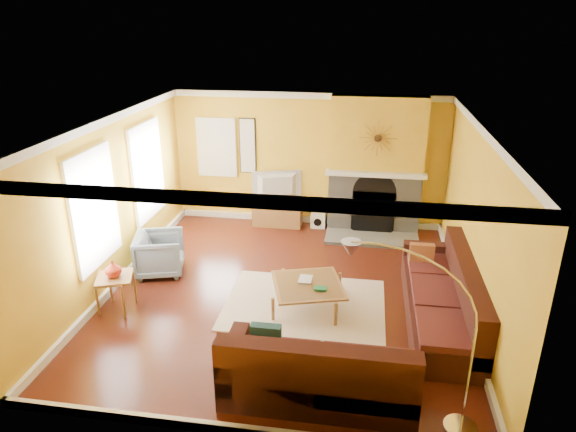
% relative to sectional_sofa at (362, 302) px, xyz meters
% --- Properties ---
extents(floor, '(5.50, 6.00, 0.02)m').
position_rel_sectional_sofa_xyz_m(floor, '(-1.20, 0.85, -0.46)').
color(floor, '#5D2213').
rests_on(floor, ground).
extents(ceiling, '(5.50, 6.00, 0.02)m').
position_rel_sectional_sofa_xyz_m(ceiling, '(-1.20, 0.85, 2.26)').
color(ceiling, white).
rests_on(ceiling, ground).
extents(wall_back, '(5.50, 0.02, 2.70)m').
position_rel_sectional_sofa_xyz_m(wall_back, '(-1.20, 3.86, 0.90)').
color(wall_back, gold).
rests_on(wall_back, ground).
extents(wall_front, '(5.50, 0.02, 2.70)m').
position_rel_sectional_sofa_xyz_m(wall_front, '(-1.20, -2.16, 0.90)').
color(wall_front, gold).
rests_on(wall_front, ground).
extents(wall_left, '(0.02, 6.00, 2.70)m').
position_rel_sectional_sofa_xyz_m(wall_left, '(-3.96, 0.85, 0.90)').
color(wall_left, gold).
rests_on(wall_left, ground).
extents(wall_right, '(0.02, 6.00, 2.70)m').
position_rel_sectional_sofa_xyz_m(wall_right, '(1.56, 0.85, 0.90)').
color(wall_right, gold).
rests_on(wall_right, ground).
extents(baseboard, '(5.50, 6.00, 0.12)m').
position_rel_sectional_sofa_xyz_m(baseboard, '(-1.20, 0.85, -0.39)').
color(baseboard, white).
rests_on(baseboard, floor).
extents(crown_molding, '(5.50, 6.00, 0.12)m').
position_rel_sectional_sofa_xyz_m(crown_molding, '(-1.20, 0.85, 2.19)').
color(crown_molding, white).
rests_on(crown_molding, ceiling).
extents(window_left_near, '(0.06, 1.22, 1.72)m').
position_rel_sectional_sofa_xyz_m(window_left_near, '(-3.92, 2.15, 1.05)').
color(window_left_near, white).
rests_on(window_left_near, wall_left).
extents(window_left_far, '(0.06, 1.22, 1.72)m').
position_rel_sectional_sofa_xyz_m(window_left_far, '(-3.92, 0.25, 1.05)').
color(window_left_far, white).
rests_on(window_left_far, wall_left).
extents(window_back, '(0.82, 0.06, 1.22)m').
position_rel_sectional_sofa_xyz_m(window_back, '(-3.10, 3.81, 1.10)').
color(window_back, white).
rests_on(window_back, wall_back).
extents(wall_art, '(0.34, 0.04, 1.14)m').
position_rel_sectional_sofa_xyz_m(wall_art, '(-2.45, 3.82, 1.15)').
color(wall_art, white).
rests_on(wall_art, wall_back).
extents(fireplace, '(1.80, 0.40, 2.70)m').
position_rel_sectional_sofa_xyz_m(fireplace, '(0.15, 3.65, 0.90)').
color(fireplace, gray).
rests_on(fireplace, floor).
extents(mantel, '(1.92, 0.22, 0.08)m').
position_rel_sectional_sofa_xyz_m(mantel, '(0.15, 3.41, 0.80)').
color(mantel, white).
rests_on(mantel, fireplace).
extents(hearth, '(1.80, 0.70, 0.06)m').
position_rel_sectional_sofa_xyz_m(hearth, '(0.15, 3.10, -0.42)').
color(hearth, gray).
rests_on(hearth, floor).
extents(sunburst, '(0.70, 0.04, 0.70)m').
position_rel_sectional_sofa_xyz_m(sunburst, '(0.15, 3.42, 1.50)').
color(sunburst, olive).
rests_on(sunburst, fireplace).
extents(rug, '(2.40, 1.80, 0.02)m').
position_rel_sectional_sofa_xyz_m(rug, '(-0.85, 0.55, -0.44)').
color(rug, beige).
rests_on(rug, floor).
extents(sectional_sofa, '(3.10, 3.70, 0.90)m').
position_rel_sectional_sofa_xyz_m(sectional_sofa, '(0.00, 0.00, 0.00)').
color(sectional_sofa, '#3B1713').
rests_on(sectional_sofa, floor).
extents(coffee_table, '(1.24, 1.24, 0.40)m').
position_rel_sectional_sofa_xyz_m(coffee_table, '(-0.80, 0.50, -0.25)').
color(coffee_table, white).
rests_on(coffee_table, floor).
extents(media_console, '(1.00, 0.45, 0.55)m').
position_rel_sectional_sofa_xyz_m(media_console, '(-1.80, 3.60, -0.17)').
color(media_console, olive).
rests_on(media_console, floor).
extents(tv, '(1.01, 0.44, 0.59)m').
position_rel_sectional_sofa_xyz_m(tv, '(-1.80, 3.60, 0.39)').
color(tv, black).
rests_on(tv, media_console).
extents(subwoofer, '(0.30, 0.30, 0.30)m').
position_rel_sectional_sofa_xyz_m(subwoofer, '(-0.95, 3.63, -0.30)').
color(subwoofer, white).
rests_on(subwoofer, floor).
extents(armchair, '(0.95, 0.94, 0.71)m').
position_rel_sectional_sofa_xyz_m(armchair, '(-3.40, 1.20, -0.10)').
color(armchair, gray).
rests_on(armchair, floor).
extents(side_table, '(0.64, 0.64, 0.55)m').
position_rel_sectional_sofa_xyz_m(side_table, '(-3.60, 0.00, -0.17)').
color(side_table, olive).
rests_on(side_table, floor).
extents(vase, '(0.30, 0.30, 0.25)m').
position_rel_sectional_sofa_xyz_m(vase, '(-3.60, 0.00, 0.22)').
color(vase, red).
rests_on(vase, side_table).
extents(book, '(0.21, 0.27, 0.03)m').
position_rel_sectional_sofa_xyz_m(book, '(-0.95, 0.60, -0.04)').
color(book, white).
rests_on(book, coffee_table).
extents(arc_lamp, '(1.35, 0.36, 2.12)m').
position_rel_sectional_sofa_xyz_m(arc_lamp, '(0.52, -1.70, 0.61)').
color(arc_lamp, silver).
rests_on(arc_lamp, floor).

